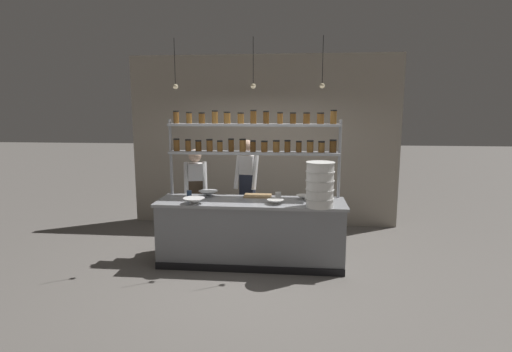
# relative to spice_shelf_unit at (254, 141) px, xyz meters

# --- Properties ---
(ground_plane) EXTENTS (40.00, 40.00, 0.00)m
(ground_plane) POSITION_rel_spice_shelf_unit_xyz_m (-0.01, -0.33, -1.74)
(ground_plane) COLOR slate
(back_wall) EXTENTS (5.05, 0.12, 3.19)m
(back_wall) POSITION_rel_spice_shelf_unit_xyz_m (-0.01, 1.75, -0.15)
(back_wall) COLOR #9E9384
(back_wall) RESTS_ON ground_plane
(prep_counter) EXTENTS (2.65, 0.76, 0.92)m
(prep_counter) POSITION_rel_spice_shelf_unit_xyz_m (-0.01, -0.33, -1.28)
(prep_counter) COLOR gray
(prep_counter) RESTS_ON ground_plane
(spice_shelf_unit) EXTENTS (2.53, 0.28, 2.19)m
(spice_shelf_unit) POSITION_rel_spice_shelf_unit_xyz_m (0.00, 0.00, 0.00)
(spice_shelf_unit) COLOR #999BA0
(spice_shelf_unit) RESTS_ON ground_plane
(chef_left) EXTENTS (0.41, 0.33, 1.58)m
(chef_left) POSITION_rel_spice_shelf_unit_xyz_m (-0.96, 0.28, -0.84)
(chef_left) COLOR black
(chef_left) RESTS_ON ground_plane
(chef_center) EXTENTS (0.40, 0.32, 1.73)m
(chef_center) POSITION_rel_spice_shelf_unit_xyz_m (-0.15, 0.34, -0.74)
(chef_center) COLOR black
(chef_center) RESTS_ON ground_plane
(container_stack) EXTENTS (0.38, 0.38, 0.60)m
(container_stack) POSITION_rel_spice_shelf_unit_xyz_m (0.93, -0.60, -0.52)
(container_stack) COLOR white
(container_stack) RESTS_ON prep_counter
(cutting_board) EXTENTS (0.40, 0.26, 0.02)m
(cutting_board) POSITION_rel_spice_shelf_unit_xyz_m (0.06, -0.05, -0.81)
(cutting_board) COLOR #A88456
(cutting_board) RESTS_ON prep_counter
(prep_bowl_near_left) EXTENTS (0.23, 0.23, 0.06)m
(prep_bowl_near_left) POSITION_rel_spice_shelf_unit_xyz_m (0.34, -0.50, -0.79)
(prep_bowl_near_left) COLOR silver
(prep_bowl_near_left) RESTS_ON prep_counter
(prep_bowl_center_front) EXTENTS (0.23, 0.23, 0.06)m
(prep_bowl_center_front) POSITION_rel_spice_shelf_unit_xyz_m (0.73, -0.17, -0.79)
(prep_bowl_center_front) COLOR silver
(prep_bowl_center_front) RESTS_ON prep_counter
(prep_bowl_center_back) EXTENTS (0.30, 0.30, 0.08)m
(prep_bowl_center_back) POSITION_rel_spice_shelf_unit_xyz_m (-0.77, -0.59, -0.78)
(prep_bowl_center_back) COLOR white
(prep_bowl_center_back) RESTS_ON prep_counter
(prep_bowl_near_right) EXTENTS (0.29, 0.29, 0.08)m
(prep_bowl_near_right) POSITION_rel_spice_shelf_unit_xyz_m (-0.68, -0.09, -0.78)
(prep_bowl_near_right) COLOR silver
(prep_bowl_near_right) RESTS_ON prep_counter
(serving_cup_front) EXTENTS (0.07, 0.07, 0.09)m
(serving_cup_front) POSITION_rel_spice_shelf_unit_xyz_m (-0.95, -0.17, -0.78)
(serving_cup_front) COLOR #334C70
(serving_cup_front) RESTS_ON prep_counter
(serving_cup_by_board) EXTENTS (0.08, 0.08, 0.11)m
(serving_cup_by_board) POSITION_rel_spice_shelf_unit_xyz_m (0.36, -0.22, -0.77)
(serving_cup_by_board) COLOR silver
(serving_cup_by_board) RESTS_ON prep_counter
(pendant_light_row) EXTENTS (2.06, 0.07, 0.68)m
(pendant_light_row) POSITION_rel_spice_shelf_unit_xyz_m (-0.03, -0.33, 0.79)
(pendant_light_row) COLOR black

